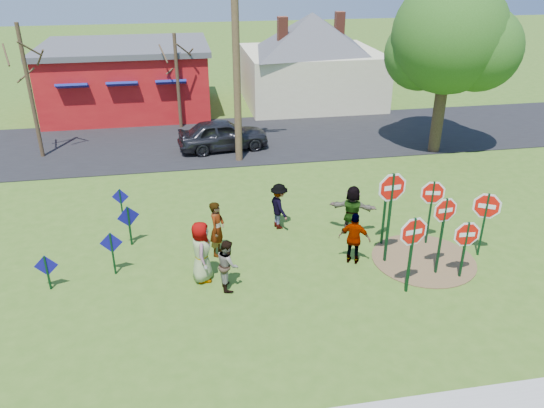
{
  "coord_description": "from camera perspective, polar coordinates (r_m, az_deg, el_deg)",
  "views": [
    {
      "loc": [
        -2.66,
        -14.12,
        8.79
      ],
      "look_at": [
        0.06,
        1.11,
        1.31
      ],
      "focal_mm": 35.0,
      "sensor_mm": 36.0,
      "label": 1
    }
  ],
  "objects": [
    {
      "name": "ground",
      "position": [
        16.84,
        0.47,
        -5.66
      ],
      "size": [
        120.0,
        120.0,
        0.0
      ],
      "primitive_type": "plane",
      "color": "#3D611B",
      "rests_on": "ground"
    },
    {
      "name": "road",
      "position": [
        27.21,
        -3.99,
        6.93
      ],
      "size": [
        120.0,
        7.5,
        0.04
      ],
      "primitive_type": "cube",
      "color": "black",
      "rests_on": "ground"
    },
    {
      "name": "dirt_patch",
      "position": [
        17.33,
        15.97,
        -5.74
      ],
      "size": [
        3.2,
        3.2,
        0.03
      ],
      "primitive_type": "cylinder",
      "color": "brown",
      "rests_on": "ground"
    },
    {
      "name": "red_building",
      "position": [
        32.95,
        -15.23,
        12.97
      ],
      "size": [
        9.4,
        7.69,
        3.9
      ],
      "color": "#9F0F14",
      "rests_on": "ground"
    },
    {
      "name": "cream_house",
      "position": [
        33.65,
        4.24,
        15.69
      ],
      "size": [
        9.4,
        9.4,
        6.5
      ],
      "color": "beige",
      "rests_on": "ground"
    },
    {
      "name": "stop_sign_a",
      "position": [
        14.84,
        14.89,
        -3.62
      ],
      "size": [
        1.11,
        0.2,
        2.49
      ],
      "rotation": [
        0.0,
        0.0,
        0.16
      ],
      "color": "#0D321A",
      "rests_on": "ground"
    },
    {
      "name": "stop_sign_b",
      "position": [
        17.05,
        12.19,
        1.09
      ],
      "size": [
        0.9,
        0.51,
        2.54
      ],
      "rotation": [
        0.0,
        0.0,
        0.5
      ],
      "color": "#0D321A",
      "rests_on": "ground"
    },
    {
      "name": "stop_sign_c",
      "position": [
        15.88,
        18.0,
        -1.53
      ],
      "size": [
        1.0,
        0.13,
        2.62
      ],
      "rotation": [
        0.0,
        0.0,
        0.12
      ],
      "color": "#0D321A",
      "rests_on": "ground"
    },
    {
      "name": "stop_sign_d",
      "position": [
        17.53,
        16.85,
        0.68
      ],
      "size": [
        1.03,
        0.24,
        2.36
      ],
      "rotation": [
        0.0,
        0.0,
        -0.22
      ],
      "color": "#0D321A",
      "rests_on": "ground"
    },
    {
      "name": "stop_sign_e",
      "position": [
        16.16,
        20.16,
        -3.48
      ],
      "size": [
        1.05,
        0.08,
        1.97
      ],
      "rotation": [
        0.0,
        0.0,
        -0.06
      ],
      "color": "#0D321A",
      "rests_on": "ground"
    },
    {
      "name": "stop_sign_f",
      "position": [
        17.45,
        22.05,
        -0.6
      ],
      "size": [
        1.01,
        0.54,
        2.29
      ],
      "rotation": [
        0.0,
        0.0,
        -0.48
      ],
      "color": "#0D321A",
      "rests_on": "ground"
    },
    {
      "name": "stop_sign_g",
      "position": [
        15.94,
        12.7,
        0.66
      ],
      "size": [
        1.19,
        0.14,
        3.11
      ],
      "rotation": [
        0.0,
        0.0,
        0.1
      ],
      "color": "#0D321A",
      "rests_on": "ground"
    },
    {
      "name": "blue_diamond_a",
      "position": [
        16.27,
        -23.06,
        -6.45
      ],
      "size": [
        0.66,
        0.06,
        1.11
      ],
      "rotation": [
        0.0,
        0.0,
        -0.01
      ],
      "color": "#0D321A",
      "rests_on": "ground"
    },
    {
      "name": "blue_diamond_b",
      "position": [
        16.24,
        -16.83,
        -4.61
      ],
      "size": [
        0.66,
        0.06,
        1.4
      ],
      "rotation": [
        0.0,
        0.0,
        -0.02
      ],
      "color": "#0D321A",
      "rests_on": "ground"
    },
    {
      "name": "blue_diamond_c",
      "position": [
        17.68,
        -15.14,
        -1.81
      ],
      "size": [
        0.69,
        0.27,
        1.4
      ],
      "rotation": [
        0.0,
        0.0,
        0.35
      ],
      "color": "#0D321A",
      "rests_on": "ground"
    },
    {
      "name": "blue_diamond_d",
      "position": [
        19.27,
        -15.94,
        0.25
      ],
      "size": [
        0.58,
        0.09,
        1.29
      ],
      "rotation": [
        0.0,
        0.0,
        -0.13
      ],
      "color": "#0D321A",
      "rests_on": "ground"
    },
    {
      "name": "person_a",
      "position": [
        15.4,
        -7.61,
        -5.11
      ],
      "size": [
        0.64,
        0.94,
        1.87
      ],
      "primitive_type": "imported",
      "rotation": [
        0.0,
        0.0,
        1.52
      ],
      "color": "#3A3C8A",
      "rests_on": "ground"
    },
    {
      "name": "person_b",
      "position": [
        16.62,
        -5.91,
        -2.66
      ],
      "size": [
        0.68,
        0.79,
        1.82
      ],
      "primitive_type": "imported",
      "rotation": [
        0.0,
        0.0,
        1.12
      ],
      "color": "#29795E",
      "rests_on": "ground"
    },
    {
      "name": "person_c",
      "position": [
        15.07,
        -4.78,
        -6.49
      ],
      "size": [
        0.63,
        0.78,
        1.52
      ],
      "primitive_type": "imported",
      "rotation": [
        0.0,
        0.0,
        1.64
      ],
      "color": "brown",
      "rests_on": "ground"
    },
    {
      "name": "person_d",
      "position": [
        18.16,
        0.76,
        -0.24
      ],
      "size": [
        0.83,
        1.17,
        1.63
      ],
      "primitive_type": "imported",
      "rotation": [
        0.0,
        0.0,
        1.8
      ],
      "color": "#2D2D31",
      "rests_on": "ground"
    },
    {
      "name": "person_e",
      "position": [
        16.32,
        8.86,
        -3.71
      ],
      "size": [
        1.06,
        0.82,
        1.67
      ],
      "primitive_type": "imported",
      "rotation": [
        0.0,
        0.0,
        2.65
      ],
      "color": "#4E305D",
      "rests_on": "ground"
    },
    {
      "name": "person_f",
      "position": [
        18.0,
        8.63,
        -0.64
      ],
      "size": [
        1.67,
        1.1,
        1.72
      ],
      "primitive_type": "imported",
      "rotation": [
        0.0,
        0.0,
        2.73
      ],
      "color": "#1C582D",
      "rests_on": "ground"
    },
    {
      "name": "suv",
      "position": [
        25.63,
        -5.27,
        7.45
      ],
      "size": [
        4.45,
        2.2,
        1.46
      ],
      "primitive_type": "imported",
      "rotation": [
        0.0,
        0.0,
        1.69
      ],
      "color": "#323237",
      "rests_on": "road"
    },
    {
      "name": "utility_pole",
      "position": [
        23.1,
        -3.93,
        17.39
      ],
      "size": [
        2.53,
        0.32,
        10.33
      ],
      "rotation": [
        0.0,
        0.0,
        -0.04
      ],
      "color": "#4C3823",
      "rests_on": "ground"
    },
    {
      "name": "leafy_tree",
      "position": [
        25.59,
        18.72,
        16.14
      ],
      "size": [
        5.53,
        5.05,
        7.86
      ],
      "color": "#382819",
      "rests_on": "ground"
    },
    {
      "name": "bare_tree_west",
      "position": [
        26.07,
        -24.9,
        12.65
      ],
      "size": [
        1.8,
        1.8,
        6.01
      ],
      "color": "#382819",
      "rests_on": "ground"
    },
    {
      "name": "bare_tree_east",
      "position": [
        28.73,
        -10.22,
        14.19
      ],
      "size": [
        1.8,
        1.8,
        4.95
      ],
      "color": "#382819",
      "rests_on": "ground"
    }
  ]
}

